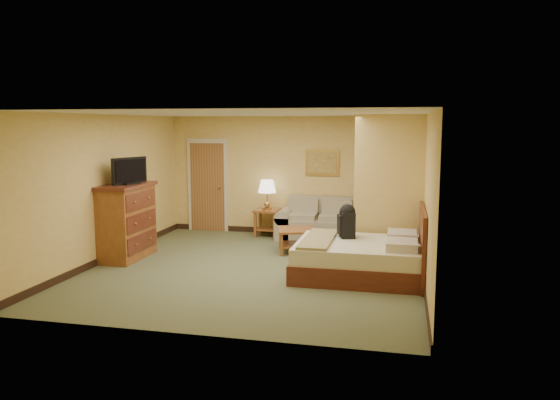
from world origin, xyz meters
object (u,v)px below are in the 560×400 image
(loveseat, at_px, (319,226))
(bed, at_px, (364,258))
(dresser, at_px, (126,221))
(coffee_table, at_px, (297,235))

(loveseat, relative_size, bed, 0.85)
(loveseat, xyz_separation_m, dresser, (-3.15, -2.42, 0.40))
(loveseat, distance_m, dresser, 3.99)
(loveseat, height_order, coffee_table, loveseat)
(loveseat, bearing_deg, bed, -66.85)
(loveseat, xyz_separation_m, bed, (1.14, -2.67, 0.02))
(dresser, height_order, bed, dresser)
(coffee_table, bearing_deg, bed, -45.68)
(loveseat, relative_size, coffee_table, 2.04)
(loveseat, height_order, bed, bed)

